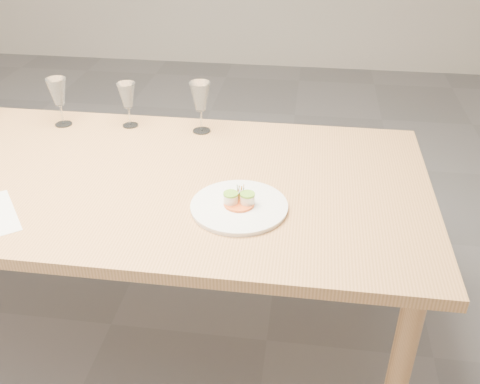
# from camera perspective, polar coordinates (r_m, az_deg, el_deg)

# --- Properties ---
(ground) EXTENTS (7.00, 7.00, 0.00)m
(ground) POSITION_cam_1_polar(r_m,az_deg,el_deg) (2.41, -13.58, -13.54)
(ground) COLOR slate
(ground) RESTS_ON ground
(dining_table) EXTENTS (2.40, 1.00, 0.75)m
(dining_table) POSITION_cam_1_polar(r_m,az_deg,el_deg) (2.00, -16.00, 0.46)
(dining_table) COLOR tan
(dining_table) RESTS_ON ground
(dinner_plate) EXTENTS (0.31, 0.31, 0.08)m
(dinner_plate) POSITION_cam_1_polar(r_m,az_deg,el_deg) (1.67, -0.08, -1.47)
(dinner_plate) COLOR white
(dinner_plate) RESTS_ON dining_table
(wine_glass_2) EXTENTS (0.08, 0.08, 0.20)m
(wine_glass_2) POSITION_cam_1_polar(r_m,az_deg,el_deg) (2.30, -18.86, 9.98)
(wine_glass_2) COLOR white
(wine_glass_2) RESTS_ON dining_table
(wine_glass_3) EXTENTS (0.07, 0.07, 0.18)m
(wine_glass_3) POSITION_cam_1_polar(r_m,az_deg,el_deg) (2.22, -11.95, 9.95)
(wine_glass_3) COLOR white
(wine_glass_3) RESTS_ON dining_table
(wine_glass_4) EXTENTS (0.08, 0.08, 0.21)m
(wine_glass_4) POSITION_cam_1_polar(r_m,az_deg,el_deg) (2.13, -4.26, 10.01)
(wine_glass_4) COLOR white
(wine_glass_4) RESTS_ON dining_table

